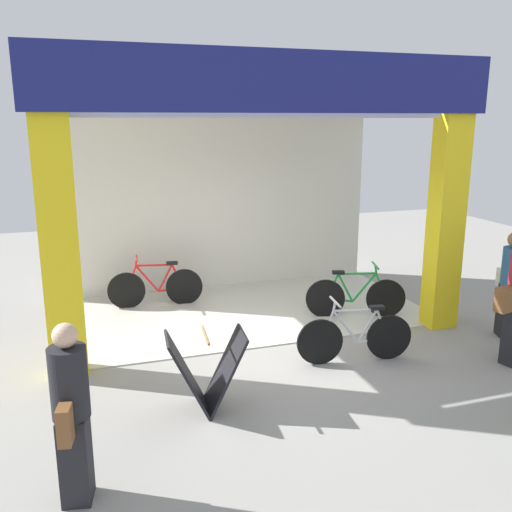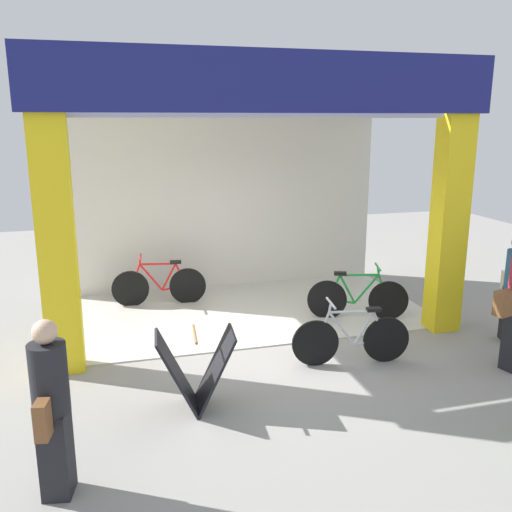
# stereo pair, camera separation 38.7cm
# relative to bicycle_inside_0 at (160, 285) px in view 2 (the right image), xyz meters

# --- Properties ---
(ground_plane) EXTENTS (19.94, 19.94, 0.00)m
(ground_plane) POSITION_rel_bicycle_inside_0_xyz_m (1.33, -2.28, -0.36)
(ground_plane) COLOR gray
(ground_plane) RESTS_ON ground
(shop_facade) EXTENTS (6.17, 3.47, 4.01)m
(shop_facade) POSITION_rel_bicycle_inside_0_xyz_m (1.33, -0.64, 1.79)
(shop_facade) COLOR beige
(shop_facade) RESTS_ON ground
(bicycle_inside_0) EXTENTS (1.62, 0.44, 0.89)m
(bicycle_inside_0) POSITION_rel_bicycle_inside_0_xyz_m (0.00, 0.00, 0.00)
(bicycle_inside_0) COLOR black
(bicycle_inside_0) RESTS_ON ground
(bicycle_inside_1) EXTENTS (1.56, 0.57, 0.89)m
(bicycle_inside_1) POSITION_rel_bicycle_inside_0_xyz_m (3.01, -1.55, 0.00)
(bicycle_inside_1) COLOR black
(bicycle_inside_1) RESTS_ON ground
(bicycle_parked_0) EXTENTS (1.57, 0.43, 0.87)m
(bicycle_parked_0) POSITION_rel_bicycle_inside_0_xyz_m (2.20, -3.08, -0.01)
(bicycle_parked_0) COLOR black
(bicycle_parked_0) RESTS_ON ground
(sandwich_board_sign) EXTENTS (0.91, 0.61, 0.91)m
(sandwich_board_sign) POSITION_rel_bicycle_inside_0_xyz_m (0.03, -3.71, 0.09)
(sandwich_board_sign) COLOR black
(sandwich_board_sign) RESTS_ON ground
(pedestrian_1) EXTENTS (0.36, 0.53, 1.60)m
(pedestrian_1) POSITION_rel_bicycle_inside_0_xyz_m (-1.37, -4.87, 0.46)
(pedestrian_1) COLOR black
(pedestrian_1) RESTS_ON ground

